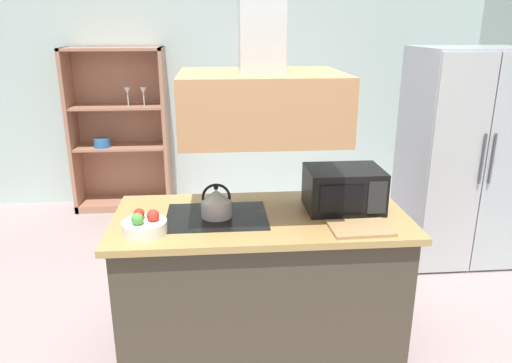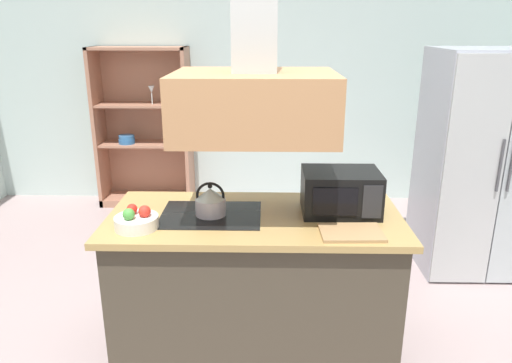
% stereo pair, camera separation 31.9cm
% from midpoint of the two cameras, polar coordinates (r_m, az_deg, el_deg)
% --- Properties ---
extents(ground_plane, '(7.80, 7.80, 0.00)m').
position_cam_midpoint_polar(ground_plane, '(3.24, -0.42, -19.94)').
color(ground_plane, gray).
extents(wall_back, '(6.00, 0.12, 2.70)m').
position_cam_midpoint_polar(wall_back, '(5.58, 0.43, 11.49)').
color(wall_back, silver).
rests_on(wall_back, ground).
extents(kitchen_island, '(1.77, 0.84, 0.90)m').
position_cam_midpoint_polar(kitchen_island, '(3.10, 2.87, -11.76)').
color(kitchen_island, '#423A2D').
rests_on(kitchen_island, ground).
extents(range_hood, '(0.90, 0.70, 1.31)m').
position_cam_midpoint_polar(range_hood, '(2.70, 3.29, 11.71)').
color(range_hood, tan).
extents(refrigerator, '(0.90, 0.78, 1.82)m').
position_cam_midpoint_polar(refrigerator, '(4.42, 27.09, 1.93)').
color(refrigerator, '#B0B3C1').
rests_on(refrigerator, ground).
extents(dish_cabinet, '(1.05, 0.40, 1.77)m').
position_cam_midpoint_polar(dish_cabinet, '(5.60, -11.43, 5.24)').
color(dish_cabinet, '#AC755B').
rests_on(dish_cabinet, ground).
extents(kettle, '(0.18, 0.18, 0.21)m').
position_cam_midpoint_polar(kettle, '(2.87, -2.26, -2.43)').
color(kettle, '#C1B1B7').
rests_on(kettle, kitchen_island).
extents(cutting_board, '(0.35, 0.25, 0.02)m').
position_cam_midpoint_polar(cutting_board, '(2.73, 14.56, -5.95)').
color(cutting_board, '#A88154').
rests_on(cutting_board, kitchen_island).
extents(microwave, '(0.46, 0.35, 0.26)m').
position_cam_midpoint_polar(microwave, '(2.98, 13.03, -1.26)').
color(microwave, black).
rests_on(microwave, kitchen_island).
extents(fruit_bowl, '(0.25, 0.25, 0.13)m').
position_cam_midpoint_polar(fruit_bowl, '(2.75, -10.79, -4.64)').
color(fruit_bowl, silver).
rests_on(fruit_bowl, kitchen_island).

